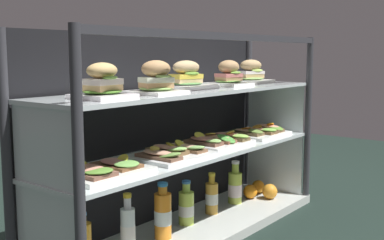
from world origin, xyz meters
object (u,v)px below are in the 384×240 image
Objects in this scene: juice_bottle_back_left at (186,207)px; open_sandwich_tray_right_of_center at (259,132)px; juice_bottle_back_right at (128,230)px; open_sandwich_tray_far_right at (217,141)px; plated_roll_sandwich_far_left at (156,81)px; plated_roll_sandwich_center at (251,74)px; plated_roll_sandwich_far_right at (103,84)px; juice_bottle_back_center at (212,197)px; orange_fruit_near_left_post at (258,187)px; juice_bottle_front_fourth at (235,187)px; open_sandwich_tray_mid_left at (171,153)px; orange_fruit_beside_bottles at (270,191)px; plated_roll_sandwich_right_of_center at (229,76)px; plated_roll_sandwich_left_of_center at (187,79)px; juice_bottle_near_post at (163,215)px; open_sandwich_tray_mid_right at (102,170)px; orange_fruit_rolled_forward at (250,192)px.

open_sandwich_tray_right_of_center is at bearing -7.13° from juice_bottle_back_left.
open_sandwich_tray_far_right is at bearing -1.71° from juice_bottle_back_right.
plated_roll_sandwich_far_left is at bearing -178.35° from open_sandwich_tray_right_of_center.
plated_roll_sandwich_center is at bearing 67.68° from open_sandwich_tray_right_of_center.
plated_roll_sandwich_far_right is 0.59m from juice_bottle_back_right.
plated_roll_sandwich_far_left reaches higher than juice_bottle_back_center.
juice_bottle_back_center is at bearing -0.99° from juice_bottle_back_left.
open_sandwich_tray_far_right is at bearing -171.86° from plated_roll_sandwich_center.
plated_roll_sandwich_far_left is 1.12m from orange_fruit_near_left_post.
plated_roll_sandwich_center reaches higher than juice_bottle_front_fourth.
open_sandwich_tray_mid_left is (0.11, 0.02, -0.30)m from plated_roll_sandwich_far_left.
plated_roll_sandwich_far_right reaches higher than open_sandwich_tray_mid_left.
open_sandwich_tray_far_right is 0.53m from orange_fruit_beside_bottles.
plated_roll_sandwich_far_left is at bearing -168.96° from open_sandwich_tray_mid_left.
plated_roll_sandwich_far_left is 0.87m from open_sandwich_tray_right_of_center.
plated_roll_sandwich_right_of_center reaches higher than juice_bottle_back_left.
plated_roll_sandwich_far_right is 0.26m from plated_roll_sandwich_far_left.
plated_roll_sandwich_left_of_center is 0.87× the size of juice_bottle_back_right.
open_sandwich_tray_mid_left reaches higher than juice_bottle_near_post.
open_sandwich_tray_right_of_center is 0.31m from juice_bottle_front_fourth.
open_sandwich_tray_mid_left is (0.37, -0.00, 0.00)m from open_sandwich_tray_mid_right.
open_sandwich_tray_mid_right is at bearing 179.93° from open_sandwich_tray_right_of_center.
juice_bottle_back_center reaches higher than orange_fruit_beside_bottles.
plated_roll_sandwich_far_left is 2.49× the size of orange_fruit_rolled_forward.
open_sandwich_tray_mid_right is (-0.26, 0.02, -0.30)m from plated_roll_sandwich_far_left.
open_sandwich_tray_right_of_center is at bearing -2.80° from juice_bottle_near_post.
juice_bottle_near_post is at bearing 1.10° from juice_bottle_back_right.
plated_roll_sandwich_right_of_center reaches higher than juice_bottle_back_center.
plated_roll_sandwich_center is 0.60× the size of open_sandwich_tray_mid_left.
open_sandwich_tray_right_of_center is 4.26× the size of orange_fruit_rolled_forward.
plated_roll_sandwich_far_left reaches higher than orange_fruit_near_left_post.
open_sandwich_tray_mid_left is 0.77m from orange_fruit_rolled_forward.
orange_fruit_beside_bottles is at bearing -7.90° from open_sandwich_tray_far_right.
open_sandwich_tray_mid_right is 1.44× the size of juice_bottle_front_fourth.
juice_bottle_front_fourth is (0.13, 0.04, -0.58)m from plated_roll_sandwich_right_of_center.
plated_roll_sandwich_far_left is 1.07m from orange_fruit_beside_bottles.
juice_bottle_near_post is at bearing 174.23° from orange_fruit_beside_bottles.
plated_roll_sandwich_center is at bearing 4.59° from plated_roll_sandwich_far_right.
plated_roll_sandwich_far_left is 0.78× the size of juice_bottle_near_post.
plated_roll_sandwich_far_right is at bearing 178.83° from orange_fruit_beside_bottles.
juice_bottle_near_post is (-0.36, 0.02, -0.26)m from open_sandwich_tray_far_right.
juice_bottle_back_right reaches higher than orange_fruit_beside_bottles.
juice_bottle_back_right is at bearing -179.30° from orange_fruit_rolled_forward.
plated_roll_sandwich_center is (0.84, 0.09, -0.00)m from plated_roll_sandwich_far_left.
plated_roll_sandwich_far_left is 0.58× the size of open_sandwich_tray_mid_right.
juice_bottle_front_fourth is at bearing 179.15° from orange_fruit_near_left_post.
plated_roll_sandwich_far_right is at bearing -172.13° from plated_roll_sandwich_left_of_center.
plated_roll_sandwich_left_of_center is 0.61m from juice_bottle_back_center.
open_sandwich_tray_mid_left is at bearing 176.90° from orange_fruit_beside_bottles.
juice_bottle_front_fourth is 0.23m from orange_fruit_near_left_post.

